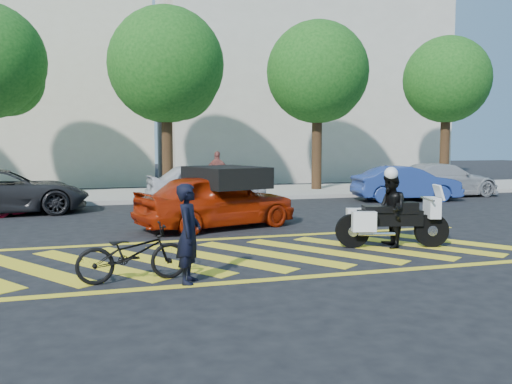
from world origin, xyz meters
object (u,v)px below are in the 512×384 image
object	(u,v)px
red_convertible	(217,200)
parked_right	(406,184)
officer_moto	(390,211)
police_motorcycle	(391,220)
parked_mid_left	(4,192)
parked_far_right	(443,180)
parked_mid_right	(207,183)
officer_bike	(189,234)
bicycle	(133,253)

from	to	relation	value
red_convertible	parked_right	xyz separation A→B (m)	(8.20, 4.30, -0.06)
parked_right	officer_moto	bearing A→B (deg)	153.44
officer_moto	red_convertible	bearing A→B (deg)	-126.35
police_motorcycle	parked_mid_left	xyz separation A→B (m)	(-8.62, 8.00, 0.12)
parked_far_right	parked_mid_right	bearing A→B (deg)	87.37
officer_moto	parked_mid_left	size ratio (longest dim) A/B	0.31
officer_bike	officer_moto	bearing A→B (deg)	-49.70
officer_bike	parked_mid_right	xyz separation A→B (m)	(2.45, 10.93, -0.05)
parked_mid_left	officer_moto	bearing A→B (deg)	-140.17
police_motorcycle	parked_mid_left	distance (m)	11.76
officer_bike	parked_mid_left	distance (m)	10.51
parked_mid_right	parked_far_right	xyz separation A→B (m)	(9.71, -0.29, -0.06)
parked_right	parked_far_right	size ratio (longest dim) A/B	0.85
bicycle	parked_mid_left	size ratio (longest dim) A/B	0.35
officer_bike	parked_right	bearing A→B (deg)	-25.79
parked_right	parked_far_right	bearing A→B (deg)	-57.64
red_convertible	parked_mid_right	xyz separation A→B (m)	(0.87, 5.70, 0.02)
bicycle	parked_mid_left	world-z (taller)	parked_mid_left
officer_bike	parked_mid_right	bearing A→B (deg)	7.32
police_motorcycle	parked_far_right	bearing A→B (deg)	63.73
bicycle	officer_moto	bearing A→B (deg)	-79.97
red_convertible	parked_far_right	world-z (taller)	red_convertible
bicycle	parked_right	bearing A→B (deg)	-53.10
parked_mid_left	parked_far_right	world-z (taller)	parked_mid_left
police_motorcycle	parked_far_right	size ratio (longest dim) A/B	0.51
parked_far_right	parked_right	bearing A→B (deg)	114.13
officer_moto	parked_far_right	size ratio (longest dim) A/B	0.34
officer_bike	red_convertible	world-z (taller)	officer_bike
bicycle	red_convertible	bearing A→B (deg)	-30.29
parked_mid_left	police_motorcycle	bearing A→B (deg)	-140.09
officer_moto	parked_right	size ratio (longest dim) A/B	0.39
bicycle	parked_right	world-z (taller)	parked_right
police_motorcycle	red_convertible	xyz separation A→B (m)	(-2.95, 3.55, 0.14)
red_convertible	parked_mid_left	bearing A→B (deg)	34.50
officer_bike	police_motorcycle	size ratio (longest dim) A/B	0.67
police_motorcycle	officer_moto	xyz separation A→B (m)	(-0.02, -0.01, 0.21)
police_motorcycle	parked_mid_right	bearing A→B (deg)	116.81
red_convertible	parked_mid_right	world-z (taller)	parked_mid_right
police_motorcycle	parked_mid_right	size ratio (longest dim) A/B	0.54
bicycle	parked_right	distance (m)	14.04
officer_bike	parked_mid_left	world-z (taller)	officer_bike
officer_bike	police_motorcycle	bearing A→B (deg)	-49.67
red_convertible	parked_mid_left	distance (m)	7.21
red_convertible	parked_right	world-z (taller)	red_convertible
red_convertible	parked_right	distance (m)	9.26
police_motorcycle	parked_far_right	world-z (taller)	parked_far_right
officer_moto	parked_mid_left	world-z (taller)	officer_moto
parked_mid_left	parked_far_right	xyz separation A→B (m)	(16.25, 0.96, -0.02)
red_convertible	parked_right	bearing A→B (deg)	-79.73
parked_far_right	police_motorcycle	bearing A→B (deg)	138.64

